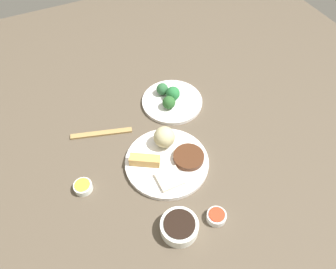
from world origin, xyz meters
TOP-DOWN VIEW (x-y plane):
  - tabletop at (0.00, 0.00)m, footprint 2.20×2.20m
  - main_plate at (-0.04, 0.01)m, footprint 0.28×0.28m
  - rice_scoop at (0.03, -0.02)m, footprint 0.07×0.07m
  - spring_roll at (-0.02, 0.08)m, footprint 0.08×0.10m
  - crab_rangoon_wonton at (-0.11, 0.03)m, footprint 0.07×0.08m
  - stir_fry_heap at (-0.06, -0.06)m, footprint 0.10×0.10m
  - broccoli_plate at (0.21, -0.13)m, footprint 0.23×0.23m
  - broccoli_floret_0 at (0.21, -0.14)m, footprint 0.05×0.05m
  - broccoli_floret_1 at (0.18, -0.10)m, footprint 0.05×0.05m
  - broccoli_floret_2 at (0.26, -0.11)m, footprint 0.05×0.05m
  - soy_sauce_bowl at (-0.26, 0.07)m, footprint 0.11×0.11m
  - soy_sauce_bowl_liquid at (-0.26, 0.07)m, footprint 0.09×0.09m
  - sauce_ramekin_sweet_and_sour at (-0.28, -0.04)m, footprint 0.06×0.06m
  - sauce_ramekin_sweet_and_sour_liquid at (-0.28, -0.04)m, footprint 0.05×0.05m
  - sauce_ramekin_hot_mustard at (-0.01, 0.28)m, footprint 0.06×0.06m
  - sauce_ramekin_hot_mustard_liquid at (-0.01, 0.28)m, footprint 0.05×0.05m
  - chopsticks_pair at (0.17, 0.16)m, footprint 0.08×0.21m

SIDE VIEW (x-z plane):
  - tabletop at x=0.00m, z-range 0.00..0.02m
  - chopsticks_pair at x=0.17m, z-range 0.02..0.03m
  - broccoli_plate at x=0.21m, z-range 0.02..0.03m
  - main_plate at x=-0.04m, z-range 0.02..0.04m
  - sauce_ramekin_sweet_and_sour at x=-0.28m, z-range 0.02..0.04m
  - sauce_ramekin_hot_mustard at x=-0.01m, z-range 0.02..0.04m
  - soy_sauce_bowl at x=-0.26m, z-range 0.02..0.06m
  - crab_rangoon_wonton at x=-0.11m, z-range 0.04..0.05m
  - stir_fry_heap at x=-0.06m, z-range 0.04..0.05m
  - sauce_ramekin_sweet_and_sour_liquid at x=-0.28m, z-range 0.04..0.05m
  - sauce_ramekin_hot_mustard_liquid at x=-0.01m, z-range 0.04..0.05m
  - spring_roll at x=-0.02m, z-range 0.04..0.07m
  - broccoli_floret_2 at x=0.26m, z-range 0.03..0.08m
  - broccoli_floret_1 at x=0.18m, z-range 0.03..0.08m
  - broccoli_floret_0 at x=0.21m, z-range 0.03..0.09m
  - soy_sauce_bowl_liquid at x=-0.26m, z-range 0.06..0.07m
  - rice_scoop at x=0.03m, z-range 0.04..0.11m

